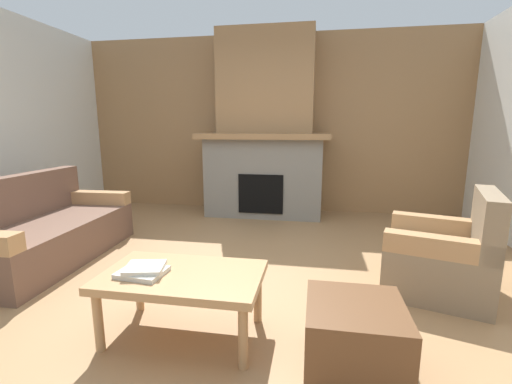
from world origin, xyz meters
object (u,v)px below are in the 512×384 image
at_px(fireplace, 265,138).
at_px(armchair, 443,257).
at_px(ottoman, 354,338).
at_px(couch, 43,232).
at_px(coffee_table, 183,281).

relative_size(fireplace, armchair, 2.84).
relative_size(fireplace, ottoman, 5.19).
xyz_separation_m(couch, coffee_table, (1.86, -0.97, 0.09)).
distance_m(coffee_table, ottoman, 1.07).
bearing_deg(couch, ottoman, -21.26).
bearing_deg(couch, armchair, -0.64).
height_order(couch, coffee_table, couch).
height_order(coffee_table, ottoman, coffee_table).
xyz_separation_m(couch, ottoman, (2.90, -1.13, -0.09)).
distance_m(armchair, ottoman, 1.35).
height_order(fireplace, couch, fireplace).
distance_m(fireplace, couch, 3.07).
relative_size(couch, coffee_table, 1.83).
bearing_deg(armchair, ottoman, -126.39).
bearing_deg(coffee_table, fireplace, 89.22).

